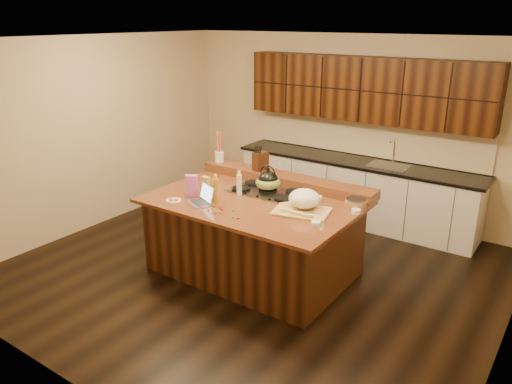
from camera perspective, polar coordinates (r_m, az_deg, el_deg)
The scene contains 33 objects.
room at distance 5.64m, azimuth -0.29°, elevation 3.22°, with size 5.52×5.02×2.72m.
island at distance 5.95m, azimuth -0.28°, elevation -5.01°, with size 2.40×1.60×0.92m.
back_ledge at distance 6.31m, azimuth 3.37°, elevation 1.44°, with size 2.40×0.30×0.12m, color black.
cooktop at distance 6.00m, azimuth 1.36°, elevation 0.07°, with size 0.92×0.52×0.05m.
back_counter at distance 7.48m, azimuth 11.51°, elevation 3.99°, with size 3.70×0.66×2.40m.
kettle at distance 5.95m, azimuth 1.37°, elevation 1.35°, with size 0.25×0.25×0.22m, color black.
green_bowl at distance 5.96m, azimuth 1.37°, elevation 1.08°, with size 0.30×0.30×0.16m, color olive.
laptop at distance 5.69m, azimuth -6.11°, elevation -0.71°, with size 0.38×0.34×0.21m.
oil_bottle at distance 5.70m, azimuth -4.62°, elevation 0.23°, with size 0.07×0.07×0.27m, color #BE8421.
vinegar_bottle at distance 5.89m, azimuth -1.94°, elevation 0.82°, with size 0.06×0.06×0.25m, color silver.
wooden_tray at distance 5.44m, azimuth 5.46°, elevation -1.08°, with size 0.67×0.54×0.24m.
ramekin_a at distance 5.09m, azimuth 6.85°, elevation -3.60°, with size 0.10×0.10×0.04m, color white.
ramekin_b at distance 5.48m, azimuth 11.37°, elevation -2.18°, with size 0.10×0.10×0.04m, color white.
ramekin_c at distance 5.80m, azimuth 7.07°, elevation -0.69°, with size 0.10×0.10×0.04m, color white.
strainer_bowl at distance 5.62m, azimuth 11.33°, elevation -1.37°, with size 0.24×0.24×0.09m, color #996B3F.
kitchen_timer at distance 5.08m, azimuth 7.49°, elevation -3.53°, with size 0.08×0.08×0.07m, color silver.
pink_bag at distance 5.89m, azimuth -7.39°, elevation 0.71°, with size 0.14×0.07×0.26m, color #B95793.
candy_plate at distance 5.81m, azimuth -9.41°, elevation -0.95°, with size 0.18×0.18×0.01m, color white.
package_box at distance 6.20m, azimuth -5.76°, elevation 1.14°, with size 0.10×0.07×0.14m, color gold.
utensil_crock at distance 6.86m, azimuth -4.19°, elevation 4.04°, with size 0.12×0.12×0.14m, color white.
knife_block at distance 6.45m, azimuth 0.51°, elevation 3.56°, with size 0.12×0.20×0.24m, color black.
gumdrop_0 at distance 5.47m, azimuth -4.05°, elevation -2.00°, with size 0.02×0.02×0.02m, color red.
gumdrop_1 at distance 5.58m, azimuth -4.81°, elevation -1.60°, with size 0.02×0.02×0.02m, color #198C26.
gumdrop_2 at distance 5.45m, azimuth -3.81°, elevation -2.06°, with size 0.02×0.02×0.02m, color red.
gumdrop_3 at distance 5.40m, azimuth -4.65°, elevation -2.33°, with size 0.02×0.02×0.02m, color #198C26.
gumdrop_4 at distance 5.24m, azimuth -1.96°, elevation -2.97°, with size 0.02×0.02×0.02m, color red.
gumdrop_5 at distance 5.38m, azimuth -4.01°, elevation -2.39°, with size 0.02×0.02×0.02m, color #198C26.
gumdrop_6 at distance 5.23m, azimuth -2.13°, elevation -3.02°, with size 0.02×0.02×0.02m, color red.
gumdrop_7 at distance 5.38m, azimuth -4.92°, elevation -2.40°, with size 0.02×0.02×0.02m, color #198C26.
gumdrop_8 at distance 5.48m, azimuth -5.46°, elevation -2.01°, with size 0.02×0.02×0.02m, color red.
gumdrop_9 at distance 5.43m, azimuth -2.69°, elevation -2.15°, with size 0.02×0.02×0.02m, color #198C26.
gumdrop_10 at distance 5.53m, azimuth -4.17°, elevation -1.78°, with size 0.02×0.02×0.02m, color red.
gumdrop_11 at distance 5.25m, azimuth -2.63°, elevation -2.93°, with size 0.02×0.02×0.02m, color #198C26.
Camera 1 is at (3.11, -4.43, 2.92)m, focal length 35.00 mm.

